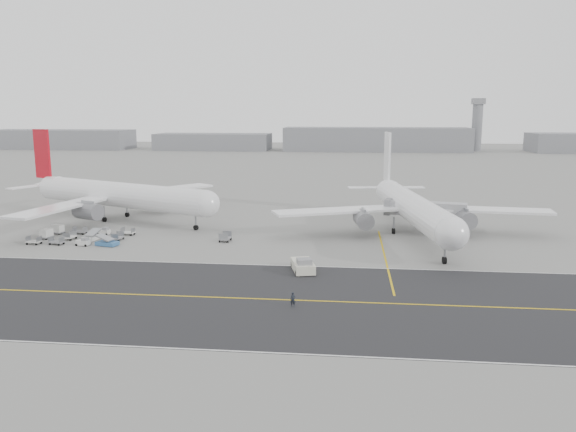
# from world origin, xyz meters

# --- Properties ---
(ground) EXTENTS (700.00, 700.00, 0.00)m
(ground) POSITION_xyz_m (0.00, 0.00, 0.00)
(ground) COLOR gray
(ground) RESTS_ON ground
(taxiway) EXTENTS (220.00, 59.00, 0.03)m
(taxiway) POSITION_xyz_m (5.02, -17.98, 0.01)
(taxiway) COLOR #2A2A2D
(taxiway) RESTS_ON ground
(horizon_buildings) EXTENTS (520.00, 28.00, 28.00)m
(horizon_buildings) POSITION_xyz_m (30.00, 260.00, 0.00)
(horizon_buildings) COLOR gray
(horizon_buildings) RESTS_ON ground
(control_tower) EXTENTS (7.00, 7.00, 31.25)m
(control_tower) POSITION_xyz_m (100.00, 265.00, 16.25)
(control_tower) COLOR gray
(control_tower) RESTS_ON ground
(airliner_a) EXTENTS (52.56, 51.31, 19.25)m
(airliner_a) POSITION_xyz_m (-26.48, 31.35, 5.55)
(airliner_a) COLOR white
(airliner_a) RESTS_ON ground
(airliner_b) EXTENTS (53.08, 54.00, 18.69)m
(airliner_b) POSITION_xyz_m (35.90, 22.92, 5.39)
(airliner_b) COLOR white
(airliner_b) RESTS_ON ground
(pushback_tug) EXTENTS (4.19, 7.94, 2.24)m
(pushback_tug) POSITION_xyz_m (17.42, -5.03, 0.92)
(pushback_tug) COLOR beige
(pushback_tug) RESTS_ON ground
(jet_bridge) EXTENTS (16.68, 6.61, 6.23)m
(jet_bridge) POSITION_xyz_m (39.15, 24.93, 4.34)
(jet_bridge) COLOR gray
(jet_bridge) RESTS_ON ground
(gse_cluster) EXTENTS (23.18, 18.91, 1.88)m
(gse_cluster) POSITION_xyz_m (-24.97, 11.63, 0.00)
(gse_cluster) COLOR gray
(gse_cluster) RESTS_ON ground
(stray_dolly) EXTENTS (1.89, 2.91, 1.73)m
(stray_dolly) POSITION_xyz_m (1.72, 13.08, 0.00)
(stray_dolly) COLOR silver
(stray_dolly) RESTS_ON ground
(ground_crew_a) EXTENTS (0.67, 0.44, 1.83)m
(ground_crew_a) POSITION_xyz_m (17.44, -20.41, 0.91)
(ground_crew_a) COLOR black
(ground_crew_a) RESTS_ON ground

